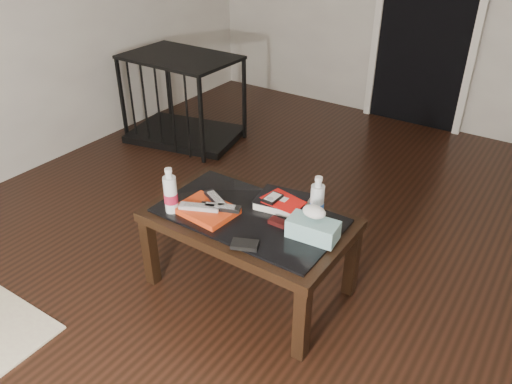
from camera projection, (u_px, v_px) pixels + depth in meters
ground at (326, 286)px, 2.70m from camera, size 5.00×5.00×0.00m
doorway at (430, 7)px, 4.12m from camera, size 0.90×0.08×2.07m
coffee_table at (249, 225)px, 2.49m from camera, size 1.00×0.60×0.46m
pet_crate at (184, 112)px, 4.23m from camera, size 1.01×0.79×0.71m
magazines at (206, 210)px, 2.47m from camera, size 0.30×0.23×0.03m
remote_silver at (199, 207)px, 2.45m from camera, size 0.20×0.13×0.02m
remote_black_front at (220, 207)px, 2.44m from camera, size 0.20×0.12×0.02m
remote_black_back at (216, 200)px, 2.50m from camera, size 0.20×0.13×0.02m
textbook at (282, 202)px, 2.52m from camera, size 0.28×0.24×0.05m
dvd_mailers at (283, 200)px, 2.49m from camera, size 0.21×0.17×0.01m
ipod at (273, 198)px, 2.48m from camera, size 0.07×0.11×0.02m
flip_phone at (278, 222)px, 2.38m from camera, size 0.09×0.05×0.02m
wallet at (245, 245)px, 2.23m from camera, size 0.14×0.11×0.02m
water_bottle_left at (170, 190)px, 2.43m from camera, size 0.08×0.08×0.24m
water_bottle_right at (317, 199)px, 2.36m from camera, size 0.07×0.07×0.24m
tissue_box at (313, 229)px, 2.28m from camera, size 0.24×0.14×0.09m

